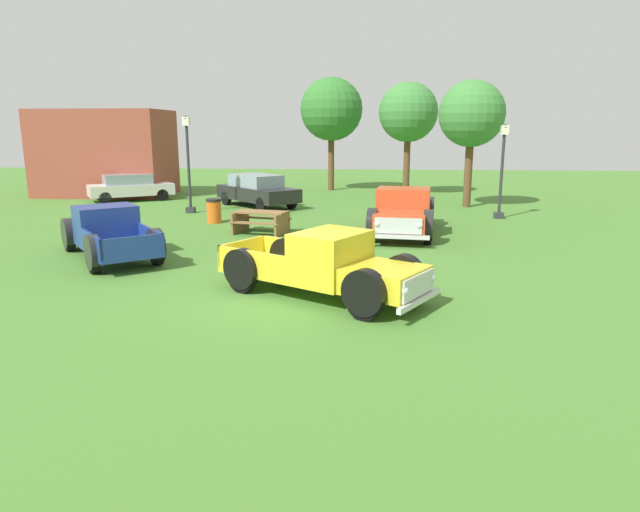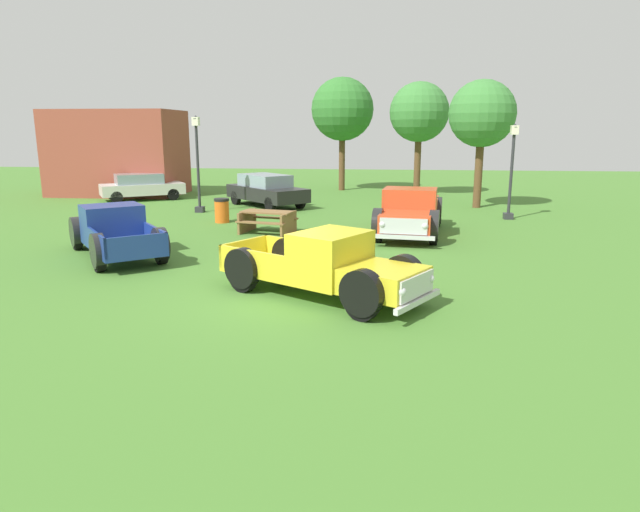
# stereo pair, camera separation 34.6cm
# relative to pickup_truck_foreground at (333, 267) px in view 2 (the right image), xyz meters

# --- Properties ---
(ground_plane) EXTENTS (80.00, 80.00, 0.00)m
(ground_plane) POSITION_rel_pickup_truck_foreground_xyz_m (-1.21, 0.28, -0.70)
(ground_plane) COLOR #477A2D
(pickup_truck_foreground) EXTENTS (4.95, 3.91, 1.46)m
(pickup_truck_foreground) POSITION_rel_pickup_truck_foreground_xyz_m (0.00, 0.00, 0.00)
(pickup_truck_foreground) COLOR yellow
(pickup_truck_foreground) RESTS_ON ground_plane
(pickup_truck_behind_left) EXTENTS (2.65, 5.51, 1.62)m
(pickup_truck_behind_left) POSITION_rel_pickup_truck_foreground_xyz_m (1.99, 7.65, 0.08)
(pickup_truck_behind_left) COLOR #D14723
(pickup_truck_behind_left) RESTS_ON ground_plane
(pickup_truck_behind_right) EXTENTS (4.30, 4.80, 1.47)m
(pickup_truck_behind_right) POSITION_rel_pickup_truck_foreground_xyz_m (-6.75, 3.71, 0.00)
(pickup_truck_behind_right) COLOR navy
(pickup_truck_behind_right) RESTS_ON ground_plane
(sedan_distant_a) EXTENTS (4.47, 4.53, 1.51)m
(sedan_distant_a) POSITION_rel_pickup_truck_foreground_xyz_m (-4.39, 14.51, 0.09)
(sedan_distant_a) COLOR black
(sedan_distant_a) RESTS_ON ground_plane
(sedan_distant_b) EXTENTS (4.34, 3.63, 1.37)m
(sedan_distant_b) POSITION_rel_pickup_truck_foreground_xyz_m (-11.29, 16.19, 0.02)
(sedan_distant_b) COLOR silver
(sedan_distant_b) RESTS_ON ground_plane
(lamp_post_near) EXTENTS (0.36, 0.36, 3.82)m
(lamp_post_near) POSITION_rel_pickup_truck_foreground_xyz_m (6.21, 11.74, 1.30)
(lamp_post_near) COLOR #2D2D33
(lamp_post_near) RESTS_ON ground_plane
(lamp_post_far) EXTENTS (0.36, 0.36, 4.17)m
(lamp_post_far) POSITION_rel_pickup_truck_foreground_xyz_m (-6.95, 12.30, 1.49)
(lamp_post_far) COLOR #2D2D33
(lamp_post_far) RESTS_ON ground_plane
(picnic_table) EXTENTS (2.07, 1.83, 0.78)m
(picnic_table) POSITION_rel_pickup_truck_foreground_xyz_m (-2.96, 7.64, -0.20)
(picnic_table) COLOR olive
(picnic_table) RESTS_ON ground_plane
(trash_can) EXTENTS (0.59, 0.59, 0.95)m
(trash_can) POSITION_rel_pickup_truck_foreground_xyz_m (-5.20, 9.67, -0.22)
(trash_can) COLOR orange
(trash_can) RESTS_ON ground_plane
(oak_tree_east) EXTENTS (3.66, 3.66, 6.58)m
(oak_tree_east) POSITION_rel_pickup_truck_foreground_xyz_m (-1.33, 22.22, 4.02)
(oak_tree_east) COLOR brown
(oak_tree_east) RESTS_ON ground_plane
(oak_tree_west) EXTENTS (3.22, 3.22, 6.12)m
(oak_tree_west) POSITION_rel_pickup_truck_foreground_xyz_m (3.00, 20.12, 3.78)
(oak_tree_west) COLOR brown
(oak_tree_west) RESTS_ON ground_plane
(oak_tree_center) EXTENTS (3.02, 3.02, 5.80)m
(oak_tree_center) POSITION_rel_pickup_truck_foreground_xyz_m (5.50, 15.17, 3.55)
(oak_tree_center) COLOR brown
(oak_tree_center) RESTS_ON ground_plane
(brick_pavilion) EXTENTS (6.88, 4.12, 4.62)m
(brick_pavilion) POSITION_rel_pickup_truck_foreground_xyz_m (-13.61, 18.64, 1.61)
(brick_pavilion) COLOR brown
(brick_pavilion) RESTS_ON ground_plane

